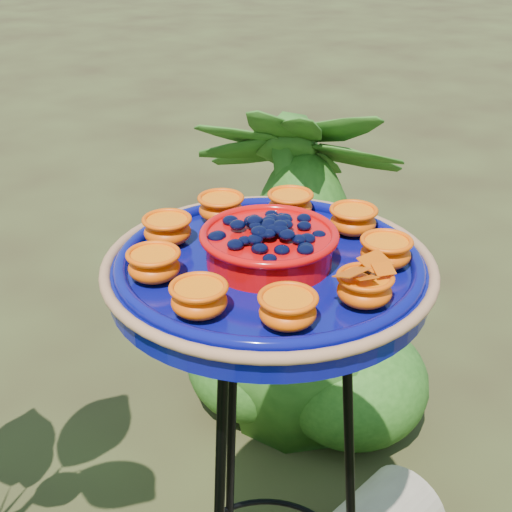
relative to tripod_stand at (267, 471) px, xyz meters
name	(u,v)px	position (x,y,z in m)	size (l,w,h in m)	color
tripod_stand	(267,471)	(0.00, 0.00, 0.00)	(0.36, 0.36, 0.82)	black
feeder_dish	(269,264)	(0.00, 0.00, 0.36)	(0.51, 0.51, 0.10)	#080A60
shrub_back_right	(301,268)	(0.57, 0.49, -0.05)	(0.50, 0.50, 0.89)	#224E14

